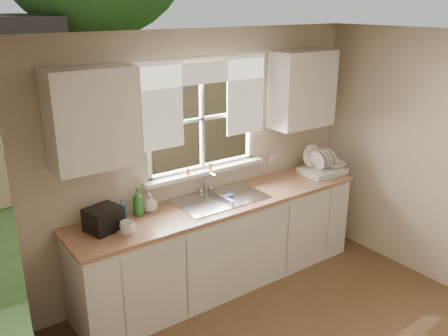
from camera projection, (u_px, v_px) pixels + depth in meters
room_walls at (376, 239)px, 3.13m from camera, size 3.62×4.02×2.50m
ceiling at (389, 41)px, 2.76m from camera, size 3.60×4.00×0.02m
window at (203, 136)px, 4.63m from camera, size 1.38×0.16×1.06m
curtains at (205, 91)px, 4.44m from camera, size 1.50×0.03×0.81m
base_cabinets at (222, 244)px, 4.73m from camera, size 3.00×0.62×0.87m
countertop at (222, 202)px, 4.58m from camera, size 3.04×0.65×0.04m
upper_cabinet_left at (93, 118)px, 3.74m from camera, size 0.70×0.33×0.80m
upper_cabinet_right at (303, 89)px, 5.01m from camera, size 0.70×0.33×0.80m
wall_outlet at (271, 159)px, 5.23m from camera, size 0.08×0.01×0.12m
sill_jars at (199, 169)px, 4.63m from camera, size 0.30×0.04×0.06m
sink at (220, 206)px, 4.62m from camera, size 0.88×0.52×0.40m
dish_rack at (322, 168)px, 5.27m from camera, size 0.48×0.37×0.31m
bowl at (334, 165)px, 5.30m from camera, size 0.32×0.32×0.06m
soap_bottle_a at (138, 202)px, 4.22m from camera, size 0.12×0.12×0.26m
soap_bottle_b at (121, 209)px, 4.17m from camera, size 0.08×0.08×0.17m
soap_bottle_c at (150, 202)px, 4.30m from camera, size 0.17×0.17×0.18m
saucer at (127, 230)px, 3.97m from camera, size 0.17×0.17×0.01m
cup at (127, 227)px, 3.91m from camera, size 0.15×0.15×0.10m
black_appliance at (104, 219)px, 3.94m from camera, size 0.32×0.30×0.20m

